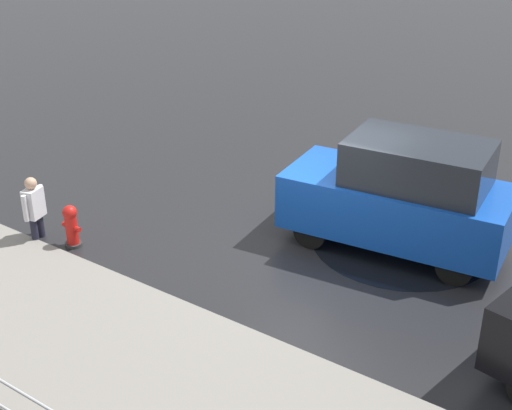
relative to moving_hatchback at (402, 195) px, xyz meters
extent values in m
plane|color=black|center=(1.21, 0.95, -1.03)|extent=(60.00, 60.00, 0.00)
cube|color=gray|center=(1.21, 5.15, -1.01)|extent=(24.00, 3.20, 0.04)
cube|color=blue|center=(0.09, 0.01, -0.23)|extent=(4.06, 2.12, 0.99)
cube|color=#1E232B|center=(-0.22, -0.02, 0.65)|extent=(2.49, 1.74, 0.77)
cylinder|color=black|center=(1.29, 0.86, -0.73)|extent=(0.62, 0.28, 0.60)
cylinder|color=black|center=(1.44, -0.56, -0.73)|extent=(0.62, 0.28, 0.60)
cylinder|color=black|center=(-1.27, 0.58, -0.73)|extent=(0.62, 0.28, 0.60)
cylinder|color=black|center=(-1.11, -0.84, -0.73)|extent=(0.62, 0.28, 0.60)
cylinder|color=red|center=(4.81, 3.29, -0.72)|extent=(0.22, 0.22, 0.62)
sphere|color=red|center=(4.81, 3.29, -0.35)|extent=(0.26, 0.26, 0.26)
cylinder|color=red|center=(4.65, 3.29, -0.64)|extent=(0.10, 0.09, 0.09)
cylinder|color=red|center=(4.97, 3.29, -0.64)|extent=(0.10, 0.09, 0.09)
cylinder|color=#2D2D2D|center=(4.81, 3.29, -1.00)|extent=(0.31, 0.31, 0.06)
cube|color=silver|center=(5.54, 3.46, -0.30)|extent=(0.32, 0.41, 0.55)
sphere|color=tan|center=(5.54, 3.46, 0.08)|extent=(0.22, 0.22, 0.22)
cylinder|color=#1E1E2D|center=(5.56, 3.38, -0.80)|extent=(0.13, 0.13, 0.45)
cylinder|color=#1E1E2D|center=(5.52, 3.55, -0.80)|extent=(0.13, 0.13, 0.45)
cylinder|color=silver|center=(5.60, 3.23, -0.30)|extent=(0.09, 0.09, 0.50)
cylinder|color=silver|center=(5.49, 3.70, -0.30)|extent=(0.09, 0.09, 0.50)
cylinder|color=black|center=(-0.01, -0.17, -1.02)|extent=(3.25, 3.25, 0.01)
camera|label=1|loc=(-4.29, 10.61, 5.30)|focal=50.00mm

